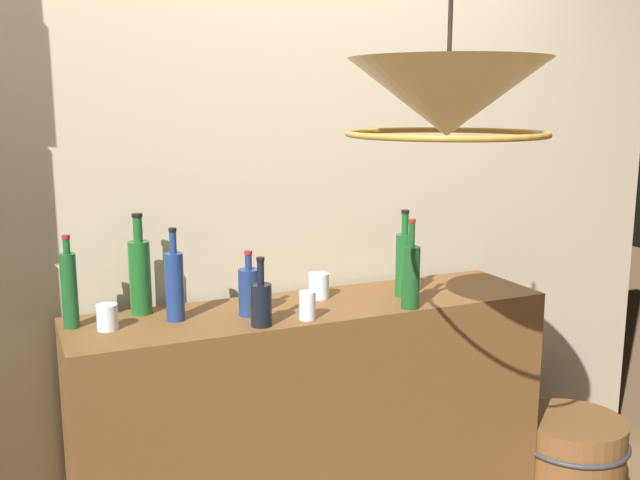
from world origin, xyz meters
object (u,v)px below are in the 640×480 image
liquor_bottle_tequila (261,303)px  liquor_bottle_rum (404,263)px  liquor_bottle_vodka (140,274)px  liquor_bottle_mezcal (249,291)px  glass_tumbler_rocks (107,317)px  glass_tumbler_shot (319,286)px  pendant_lamp (448,100)px  wooden_barrel (571,469)px  liquor_bottle_rye (411,275)px  liquor_bottle_brandy (69,289)px  liquor_bottle_gin (175,285)px  glass_tumbler_highball (307,305)px

liquor_bottle_tequila → liquor_bottle_rum: size_ratio=0.70×
liquor_bottle_vodka → liquor_bottle_mezcal: bearing=-26.4°
liquor_bottle_mezcal → glass_tumbler_rocks: 0.48m
glass_tumbler_shot → pendant_lamp: (0.01, -0.81, 0.68)m
wooden_barrel → liquor_bottle_vodka: bearing=168.8°
liquor_bottle_rye → liquor_bottle_brandy: (-1.13, 0.25, 0.01)m
glass_tumbler_shot → wooden_barrel: (1.04, -0.27, -0.84)m
liquor_bottle_tequila → liquor_bottle_vodka: bearing=138.1°
liquor_bottle_gin → liquor_bottle_tequila: 0.30m
liquor_bottle_rye → pendant_lamp: bearing=-113.3°
liquor_bottle_mezcal → liquor_bottle_rum: (0.61, -0.00, 0.04)m
liquor_bottle_rye → glass_tumbler_shot: bearing=134.0°
liquor_bottle_mezcal → glass_tumbler_rocks: liquor_bottle_mezcal is taller
liquor_bottle_rye → glass_tumbler_rocks: (-1.03, 0.18, -0.08)m
liquor_bottle_gin → liquor_bottle_vodka: bearing=126.1°
glass_tumbler_shot → wooden_barrel: bearing=-14.4°
liquor_bottle_vodka → liquor_bottle_mezcal: (0.34, -0.17, -0.05)m
glass_tumbler_shot → pendant_lamp: 1.06m
liquor_bottle_tequila → glass_tumbler_rocks: (-0.47, 0.16, -0.04)m
liquor_bottle_brandy → liquor_bottle_tequila: 0.62m
pendant_lamp → liquor_bottle_rye: bearing=66.7°
liquor_bottle_vodka → liquor_bottle_mezcal: size_ratio=1.56×
liquor_bottle_gin → liquor_bottle_brandy: liquor_bottle_gin is taller
liquor_bottle_gin → pendant_lamp: bearing=-53.1°
liquor_bottle_tequila → liquor_bottle_vodka: 0.46m
liquor_bottle_gin → liquor_bottle_rum: size_ratio=0.96×
liquor_bottle_gin → wooden_barrel: liquor_bottle_gin is taller
liquor_bottle_rye → liquor_bottle_gin: 0.82m
liquor_bottle_tequila → wooden_barrel: 1.61m
wooden_barrel → liquor_bottle_mezcal: bearing=173.0°
liquor_bottle_rye → pendant_lamp: size_ratio=0.59×
liquor_bottle_tequila → liquor_bottle_rye: bearing=-2.0°
glass_tumbler_shot → wooden_barrel: size_ratio=0.21×
liquor_bottle_mezcal → glass_tumbler_rocks: size_ratio=2.70×
liquor_bottle_rye → liquor_bottle_gin: bearing=166.3°
liquor_bottle_rum → liquor_bottle_vodka: bearing=169.8°
wooden_barrel → glass_tumbler_highball: bearing=178.1°
liquor_bottle_vodka → liquor_bottle_rum: size_ratio=1.07×
liquor_bottle_brandy → pendant_lamp: (0.89, -0.81, 0.60)m
liquor_bottle_rye → liquor_bottle_tequila: liquor_bottle_rye is taller
glass_tumbler_highball → liquor_bottle_tequila: bearing=-178.1°
liquor_bottle_gin → glass_tumbler_highball: bearing=-22.4°
liquor_bottle_mezcal → glass_tumbler_highball: bearing=-37.8°
liquor_bottle_rum → liquor_bottle_mezcal: bearing=179.7°
liquor_bottle_rum → glass_tumbler_highball: size_ratio=3.42×
liquor_bottle_vodka → wooden_barrel: size_ratio=0.77×
liquor_bottle_rum → pendant_lamp: (-0.30, -0.70, 0.60)m
wooden_barrel → glass_tumbler_shot: bearing=165.6°
glass_tumbler_rocks → glass_tumbler_shot: 0.78m
glass_tumbler_rocks → wooden_barrel: glass_tumbler_rocks is taller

